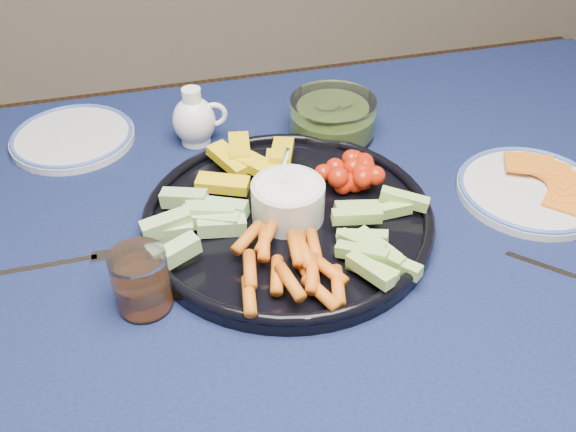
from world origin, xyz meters
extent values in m
cylinder|color=#482F18|center=(0.72, 0.42, 0.35)|extent=(0.07, 0.07, 0.70)
cube|color=#482F18|center=(0.00, 0.00, 0.72)|extent=(1.60, 1.00, 0.04)
cube|color=#0D1336|center=(0.00, 0.00, 0.74)|extent=(1.66, 1.06, 0.01)
cube|color=#0D1336|center=(0.00, 0.53, 0.60)|extent=(1.66, 0.01, 0.30)
cylinder|color=black|center=(0.10, 0.10, 0.75)|extent=(0.39, 0.39, 0.02)
torus|color=black|center=(0.10, 0.10, 0.77)|extent=(0.39, 0.39, 0.02)
cylinder|color=silver|center=(0.10, 0.10, 0.79)|extent=(0.10, 0.10, 0.05)
cylinder|color=white|center=(0.10, 0.10, 0.81)|extent=(0.08, 0.08, 0.01)
cylinder|color=white|center=(0.01, 0.34, 0.75)|extent=(0.05, 0.05, 0.01)
ellipsoid|color=white|center=(0.01, 0.34, 0.79)|extent=(0.07, 0.07, 0.08)
cylinder|color=white|center=(0.01, 0.34, 0.83)|extent=(0.03, 0.03, 0.03)
torus|color=white|center=(0.04, 0.33, 0.79)|extent=(0.04, 0.01, 0.04)
torus|color=#3C59AA|center=(0.01, 0.34, 0.81)|extent=(0.04, 0.04, 0.00)
cylinder|color=white|center=(0.23, 0.30, 0.78)|extent=(0.14, 0.14, 0.06)
cylinder|color=#4C691E|center=(0.23, 0.30, 0.77)|extent=(0.11, 0.11, 0.03)
cylinder|color=silver|center=(0.46, 0.07, 0.75)|extent=(0.21, 0.21, 0.01)
torus|color=#3C59AA|center=(0.46, 0.07, 0.76)|extent=(0.21, 0.21, 0.01)
cylinder|color=white|center=(-0.10, 0.00, 0.78)|extent=(0.07, 0.07, 0.08)
cylinder|color=#CB6C17|center=(-0.10, 0.00, 0.77)|extent=(0.06, 0.06, 0.04)
cube|color=white|center=(-0.22, 0.10, 0.75)|extent=(0.13, 0.01, 0.00)
cube|color=white|center=(-0.14, 0.10, 0.75)|extent=(0.03, 0.02, 0.00)
cube|color=white|center=(0.40, -0.08, 0.75)|extent=(0.10, 0.10, 0.00)
cylinder|color=silver|center=(-0.18, 0.39, 0.75)|extent=(0.19, 0.19, 0.01)
torus|color=#3C59AA|center=(-0.18, 0.39, 0.76)|extent=(0.19, 0.19, 0.01)
camera|label=1|loc=(-0.07, -0.54, 1.31)|focal=40.00mm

